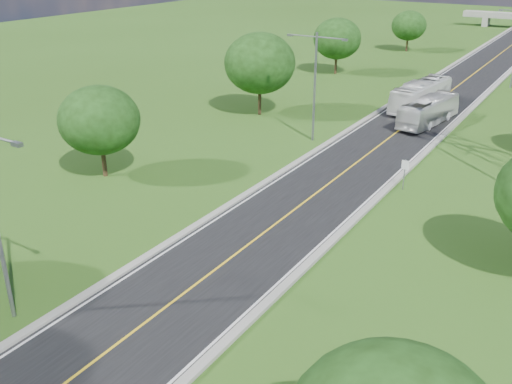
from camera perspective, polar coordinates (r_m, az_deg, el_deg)
ground at (r=66.16m, az=16.31°, el=7.58°), size 260.00×260.00×0.00m
road at (r=71.78m, az=17.72°, el=8.64°), size 8.00×150.00×0.06m
curb_left at (r=72.87m, az=14.50°, el=9.29°), size 0.50×150.00×0.22m
curb_right at (r=70.88m, az=21.05°, el=8.08°), size 0.50×150.00×0.22m
speed_limit_sign at (r=44.12m, az=14.65°, el=2.16°), size 0.55×0.09×2.40m
streetlight_mid_left at (r=53.13m, az=5.92°, el=11.27°), size 5.90×0.25×10.00m
tree_lb at (r=45.97m, az=-15.40°, el=6.95°), size 6.30×6.30×7.33m
tree_lc at (r=61.77m, az=0.38°, el=12.76°), size 7.56×7.56×8.79m
tree_ld at (r=83.77m, az=8.12°, el=14.94°), size 6.72×6.72×7.82m
tree_le at (r=105.24m, az=15.04°, el=15.78°), size 5.88×5.88×6.84m
bus_outbound at (r=61.52m, az=16.89°, el=7.76°), size 3.75×10.21×2.78m
bus_inbound at (r=67.31m, az=16.18°, el=9.31°), size 3.85×11.57×3.16m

